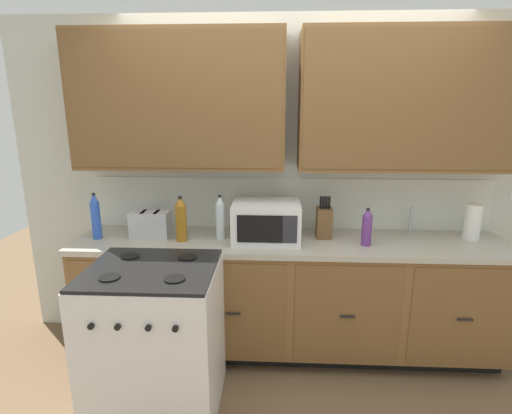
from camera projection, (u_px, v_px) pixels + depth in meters
name	position (u px, v px, depth m)	size (l,w,h in m)	color
ground_plane	(288.00, 375.00, 2.85)	(8.00, 8.00, 0.00)	brown
wall_unit	(292.00, 134.00, 2.92)	(4.29, 0.40, 2.50)	silver
counter_run	(289.00, 295.00, 3.02)	(3.12, 0.64, 0.91)	black
stove_range	(156.00, 339.00, 2.45)	(0.76, 0.68, 0.95)	white
microwave	(266.00, 222.00, 2.87)	(0.48, 0.37, 0.28)	white
toaster	(151.00, 224.00, 2.97)	(0.28, 0.18, 0.19)	#B7B7BC
knife_block	(324.00, 222.00, 2.94)	(0.11, 0.14, 0.31)	brown
sink_faucet	(411.00, 220.00, 3.04)	(0.02, 0.02, 0.20)	#B2B5BA
paper_towel_roll	(472.00, 221.00, 2.91)	(0.12, 0.12, 0.26)	white
bottle_violet	(367.00, 227.00, 2.77)	(0.07, 0.07, 0.27)	#663384
bottle_clear	(220.00, 218.00, 2.90)	(0.06, 0.06, 0.33)	silver
bottle_amber	(181.00, 219.00, 2.85)	(0.08, 0.08, 0.33)	#9E6619
bottle_blue	(96.00, 217.00, 2.90)	(0.07, 0.07, 0.34)	blue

